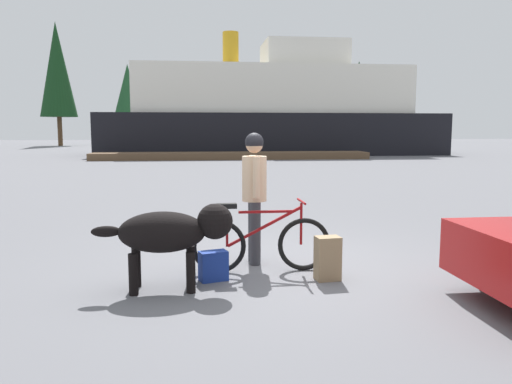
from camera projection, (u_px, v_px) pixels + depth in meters
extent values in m
plane|color=slate|center=(280.00, 268.00, 6.44)|extent=(160.00, 160.00, 0.00)
torus|color=black|center=(304.00, 244.00, 6.31)|extent=(0.66, 0.06, 0.66)
torus|color=black|center=(219.00, 247.00, 6.19)|extent=(0.66, 0.06, 0.66)
cube|color=maroon|center=(266.00, 212.00, 6.20)|extent=(0.68, 0.03, 0.03)
cube|color=maroon|center=(264.00, 227.00, 6.23)|extent=(0.91, 0.03, 0.49)
cylinder|color=maroon|center=(227.00, 230.00, 6.17)|extent=(0.03, 0.03, 0.42)
cylinder|color=maroon|center=(301.00, 224.00, 6.28)|extent=(0.03, 0.03, 0.52)
cube|color=black|center=(227.00, 206.00, 6.14)|extent=(0.24, 0.10, 0.06)
cylinder|color=maroon|center=(301.00, 201.00, 6.24)|extent=(0.03, 0.44, 0.03)
cube|color=slate|center=(217.00, 222.00, 6.15)|extent=(0.36, 0.14, 0.02)
cylinder|color=#333338|center=(253.00, 230.00, 6.79)|extent=(0.14, 0.14, 0.82)
cylinder|color=#333338|center=(255.00, 234.00, 6.57)|extent=(0.14, 0.14, 0.82)
cylinder|color=#D8B28C|center=(254.00, 179.00, 6.59)|extent=(0.32, 0.32, 0.58)
cylinder|color=#D8B28C|center=(252.00, 175.00, 6.80)|extent=(0.09, 0.09, 0.51)
cylinder|color=#D8B28C|center=(256.00, 178.00, 6.37)|extent=(0.09, 0.09, 0.51)
sphere|color=tan|center=(254.00, 144.00, 6.54)|extent=(0.22, 0.22, 0.22)
sphere|color=black|center=(254.00, 142.00, 6.53)|extent=(0.24, 0.24, 0.24)
ellipsoid|color=black|center=(162.00, 232.00, 5.51)|extent=(0.94, 0.53, 0.45)
sphere|color=black|center=(215.00, 221.00, 5.57)|extent=(0.39, 0.39, 0.39)
ellipsoid|color=black|center=(106.00, 232.00, 5.44)|extent=(0.32, 0.12, 0.12)
cylinder|color=black|center=(191.00, 265.00, 5.74)|extent=(0.10, 0.10, 0.45)
cylinder|color=black|center=(191.00, 273.00, 5.46)|extent=(0.10, 0.10, 0.45)
cylinder|color=black|center=(136.00, 267.00, 5.67)|extent=(0.10, 0.10, 0.45)
cylinder|color=black|center=(133.00, 274.00, 5.39)|extent=(0.10, 0.10, 0.45)
cube|color=#8C7251|center=(328.00, 258.00, 5.92)|extent=(0.30, 0.23, 0.51)
cube|color=navy|center=(213.00, 266.00, 5.91)|extent=(0.36, 0.26, 0.35)
cylinder|color=black|center=(504.00, 259.00, 5.64)|extent=(0.64, 0.22, 0.64)
cube|color=brown|center=(231.00, 156.00, 29.90)|extent=(16.09, 2.18, 0.40)
cube|color=black|center=(270.00, 134.00, 36.14)|extent=(23.31, 7.51, 2.79)
cube|color=silver|center=(271.00, 91.00, 35.78)|extent=(18.65, 6.31, 3.20)
cube|color=silver|center=(303.00, 56.00, 35.74)|extent=(5.59, 4.51, 1.80)
cylinder|color=#BF8C19|center=(231.00, 50.00, 35.10)|extent=(1.10, 1.10, 2.40)
cylinder|color=#4C331E|center=(60.00, 131.00, 53.70)|extent=(0.48, 0.48, 3.04)
cone|color=#143819|center=(57.00, 69.00, 52.91)|extent=(3.76, 3.76, 9.76)
cylinder|color=#4C331E|center=(216.00, 135.00, 53.56)|extent=(0.44, 0.44, 2.36)
cone|color=#19471E|center=(216.00, 94.00, 53.04)|extent=(3.69, 3.69, 6.02)
cylinder|color=#4C331E|center=(357.00, 131.00, 58.23)|extent=(0.32, 0.32, 3.02)
cone|color=#143819|center=(358.00, 90.00, 57.65)|extent=(3.38, 3.38, 6.36)
cylinder|color=#4C331E|center=(129.00, 135.00, 57.99)|extent=(0.37, 0.37, 2.23)
cone|color=#1E4C28|center=(128.00, 95.00, 57.44)|extent=(3.70, 3.70, 6.79)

